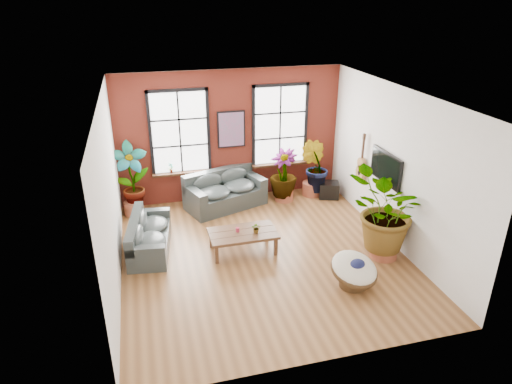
# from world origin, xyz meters

# --- Properties ---
(room) EXTENTS (6.04, 6.54, 3.54)m
(room) POSITION_xyz_m (0.00, 0.15, 1.75)
(room) COLOR brown
(room) RESTS_ON ground
(sofa_back) EXTENTS (2.27, 1.64, 0.94)m
(sofa_back) POSITION_xyz_m (-0.33, 2.67, 0.43)
(sofa_back) COLOR #2F3939
(sofa_back) RESTS_ON ground
(sofa_left) EXTENTS (1.05, 2.01, 0.76)m
(sofa_left) POSITION_xyz_m (-2.41, 0.86, 0.34)
(sofa_left) COLOR #2F3939
(sofa_left) RESTS_ON ground
(coffee_table) EXTENTS (1.48, 0.85, 0.57)m
(coffee_table) POSITION_xyz_m (-0.38, 0.27, 0.42)
(coffee_table) COLOR #442A18
(coffee_table) RESTS_ON ground
(papasan_chair) EXTENTS (1.20, 1.20, 0.70)m
(papasan_chair) POSITION_xyz_m (1.40, -1.54, 0.36)
(papasan_chair) COLOR #49311A
(papasan_chair) RESTS_ON ground
(poster) EXTENTS (0.74, 0.06, 0.98)m
(poster) POSITION_xyz_m (0.00, 3.18, 1.95)
(poster) COLOR black
(poster) RESTS_ON room
(tv_wall_unit) EXTENTS (0.13, 1.86, 1.20)m
(tv_wall_unit) POSITION_xyz_m (2.93, 0.60, 1.54)
(tv_wall_unit) COLOR black
(tv_wall_unit) RESTS_ON room
(media_box) EXTENTS (0.65, 0.59, 0.44)m
(media_box) POSITION_xyz_m (2.58, 2.47, 0.22)
(media_box) COLOR black
(media_box) RESTS_ON ground
(pot_back_left) EXTENTS (0.62, 0.62, 0.35)m
(pot_back_left) POSITION_xyz_m (-2.69, 2.77, 0.18)
(pot_back_left) COLOR #984931
(pot_back_left) RESTS_ON ground
(pot_back_right) EXTENTS (0.55, 0.55, 0.38)m
(pot_back_right) POSITION_xyz_m (2.18, 2.75, 0.19)
(pot_back_right) COLOR #984931
(pot_back_right) RESTS_ON ground
(pot_right_wall) EXTENTS (0.72, 0.72, 0.42)m
(pot_right_wall) POSITION_xyz_m (2.51, -0.73, 0.21)
(pot_right_wall) COLOR #984931
(pot_right_wall) RESTS_ON ground
(pot_mid) EXTENTS (0.56, 0.56, 0.36)m
(pot_mid) POSITION_xyz_m (1.32, 2.60, 0.18)
(pot_mid) COLOR #984931
(pot_mid) RESTS_ON ground
(floor_plant_back_left) EXTENTS (1.03, 0.79, 1.76)m
(floor_plant_back_left) POSITION_xyz_m (-2.67, 2.80, 1.03)
(floor_plant_back_left) COLOR #1A4913
(floor_plant_back_left) RESTS_ON ground
(floor_plant_back_right) EXTENTS (0.98, 0.98, 1.40)m
(floor_plant_back_right) POSITION_xyz_m (2.22, 2.72, 0.85)
(floor_plant_back_right) COLOR #1A4913
(floor_plant_back_right) RESTS_ON ground
(floor_plant_right_wall) EXTENTS (2.15, 2.11, 1.81)m
(floor_plant_right_wall) POSITION_xyz_m (2.47, -0.72, 1.07)
(floor_plant_right_wall) COLOR #1A4913
(floor_plant_right_wall) RESTS_ON ground
(floor_plant_mid) EXTENTS (1.02, 1.02, 1.31)m
(floor_plant_mid) POSITION_xyz_m (1.29, 2.60, 0.80)
(floor_plant_mid) COLOR #1A4913
(floor_plant_mid) RESTS_ON ground
(table_plant) EXTENTS (0.26, 0.24, 0.23)m
(table_plant) POSITION_xyz_m (-0.10, 0.18, 0.59)
(table_plant) COLOR #1A4913
(table_plant) RESTS_ON coffee_table
(sill_plant_left) EXTENTS (0.17, 0.17, 0.27)m
(sill_plant_left) POSITION_xyz_m (-1.65, 3.13, 1.04)
(sill_plant_left) COLOR #1A4913
(sill_plant_left) RESTS_ON room
(sill_plant_right) EXTENTS (0.19, 0.19, 0.27)m
(sill_plant_right) POSITION_xyz_m (1.70, 3.13, 1.04)
(sill_plant_right) COLOR #1A4913
(sill_plant_right) RESTS_ON room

